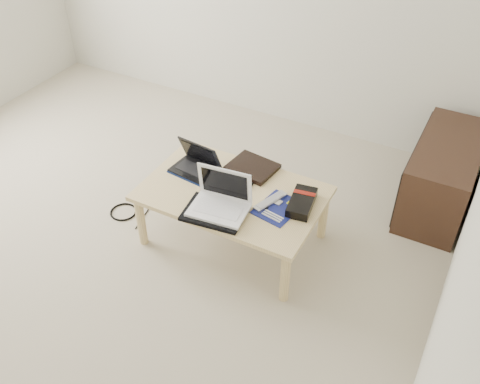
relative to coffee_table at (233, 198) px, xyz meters
The scene contains 14 objects.
ground 0.90m from the coffee_table, 146.11° to the right, with size 4.00×4.00×0.00m, color #B0A78F.
coffee_table is the anchor object (origin of this frame).
media_cabinet 1.47m from the coffee_table, 42.34° to the left, with size 0.41×0.90×0.50m.
book 0.27m from the coffee_table, 89.33° to the left, with size 0.32×0.28×0.03m.
netbook 0.33m from the coffee_table, 164.83° to the left, with size 0.31×0.24×0.20m.
tablet 0.07m from the coffee_table, 165.68° to the left, with size 0.28×0.23×0.01m.
remote 0.26m from the coffee_table, ahead, with size 0.13×0.24×0.02m.
neoprene_sleeve 0.24m from the coffee_table, 88.14° to the right, with size 0.35×0.26×0.02m, color black.
white_laptop 0.22m from the coffee_table, 83.55° to the right, with size 0.36×0.27×0.24m.
motherboard 0.32m from the coffee_table, ahead, with size 0.26×0.30×0.01m.
gpu_box 0.44m from the coffee_table, ahead, with size 0.17×0.28×0.06m.
cable_coil 0.09m from the coffee_table, 165.05° to the right, with size 0.11×0.11×0.01m, color black.
floor_cable_coil 0.88m from the coffee_table, behind, with size 0.19×0.19×0.01m, color black.
floor_cable_trail 0.75m from the coffee_table, behind, with size 0.01×0.01×0.38m, color black.
Camera 1 is at (1.92, -1.75, 2.47)m, focal length 40.00 mm.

